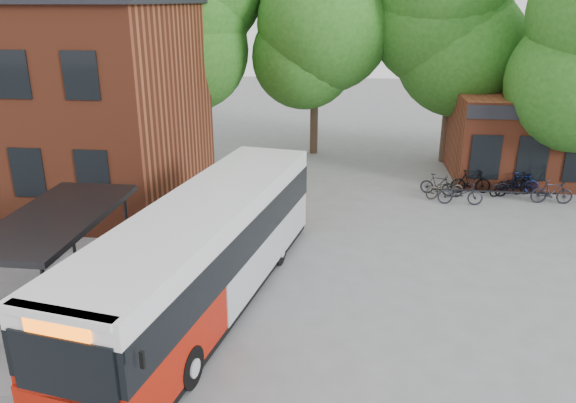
# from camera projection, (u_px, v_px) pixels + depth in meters

# --- Properties ---
(ground) EXTENTS (100.00, 100.00, 0.00)m
(ground) POSITION_uv_depth(u_px,v_px,m) (236.00, 303.00, 15.95)
(ground) COLOR slate
(bus_shelter) EXTENTS (3.60, 7.00, 2.90)m
(bus_shelter) POSITION_uv_depth(u_px,v_px,m) (62.00, 265.00, 15.01)
(bus_shelter) COLOR #242427
(bus_shelter) RESTS_ON ground
(bike_rail) EXTENTS (5.20, 0.10, 0.38)m
(bike_rail) POSITION_uv_depth(u_px,v_px,m) (493.00, 195.00, 24.25)
(bike_rail) COLOR #242427
(bike_rail) RESTS_ON ground
(tree_0) EXTENTS (7.92, 7.92, 11.00)m
(tree_0) POSITION_uv_depth(u_px,v_px,m) (182.00, 53.00, 29.70)
(tree_0) COLOR #215A18
(tree_0) RESTS_ON ground
(tree_1) EXTENTS (7.92, 7.92, 10.40)m
(tree_1) POSITION_uv_depth(u_px,v_px,m) (315.00, 58.00, 29.99)
(tree_1) COLOR #215A18
(tree_1) RESTS_ON ground
(tree_2) EXTENTS (7.92, 7.92, 11.00)m
(tree_2) POSITION_uv_depth(u_px,v_px,m) (453.00, 56.00, 28.21)
(tree_2) COLOR #215A18
(tree_2) RESTS_ON ground
(city_bus) EXTENTS (4.72, 12.34, 3.07)m
(city_bus) POSITION_uv_depth(u_px,v_px,m) (206.00, 254.00, 15.44)
(city_bus) COLOR #9A1305
(city_bus) RESTS_ON ground
(bicycle_0) EXTENTS (1.86, 1.17, 0.93)m
(bicycle_0) POSITION_uv_depth(u_px,v_px,m) (445.00, 188.00, 24.25)
(bicycle_0) COLOR #2F2B24
(bicycle_0) RESTS_ON ground
(bicycle_1) EXTENTS (1.62, 0.95, 0.94)m
(bicycle_1) POSITION_uv_depth(u_px,v_px,m) (438.00, 185.00, 24.71)
(bicycle_1) COLOR black
(bicycle_1) RESTS_ON ground
(bicycle_2) EXTENTS (1.87, 0.69, 0.97)m
(bicycle_2) POSITION_uv_depth(u_px,v_px,m) (460.00, 193.00, 23.52)
(bicycle_2) COLOR #21222C
(bicycle_2) RESTS_ON ground
(bicycle_3) EXTENTS (1.84, 0.69, 1.08)m
(bicycle_3) POSITION_uv_depth(u_px,v_px,m) (471.00, 182.00, 24.86)
(bicycle_3) COLOR black
(bicycle_3) RESTS_ON ground
(bicycle_4) EXTENTS (1.90, 1.29, 0.94)m
(bicycle_4) POSITION_uv_depth(u_px,v_px,m) (507.00, 185.00, 24.58)
(bicycle_4) COLOR black
(bicycle_4) RESTS_ON ground
(bicycle_5) EXTENTS (1.71, 0.65, 1.00)m
(bicycle_5) POSITION_uv_depth(u_px,v_px,m) (520.00, 183.00, 24.81)
(bicycle_5) COLOR #0B1749
(bicycle_5) RESTS_ON ground
(bicycle_6) EXTENTS (2.02, 1.28, 1.00)m
(bicycle_6) POSITION_uv_depth(u_px,v_px,m) (514.00, 185.00, 24.61)
(bicycle_6) COLOR black
(bicycle_6) RESTS_ON ground
(bicycle_7) EXTENTS (1.72, 0.49, 1.03)m
(bicycle_7) POSITION_uv_depth(u_px,v_px,m) (552.00, 192.00, 23.62)
(bicycle_7) COLOR black
(bicycle_7) RESTS_ON ground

